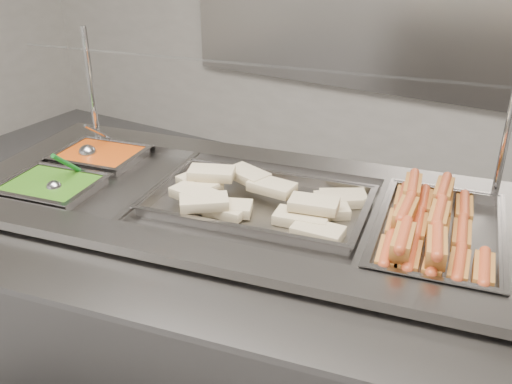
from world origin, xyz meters
The scene contains 11 objects.
steam_counter centered at (0.14, 0.39, 0.42)m, with size 1.86×1.09×0.84m.
tray_rail centered at (0.23, -0.08, 0.79)m, with size 1.69×0.64×0.05m.
sneeze_guard centered at (0.10, 0.59, 1.17)m, with size 1.56×0.56×0.41m.
pan_hotdogs centered at (0.71, 0.50, 0.80)m, with size 0.41×0.56×0.09m.
pan_wraps centered at (0.19, 0.40, 0.81)m, with size 0.69×0.48×0.07m.
pan_beans centered at (-0.48, 0.41, 0.80)m, with size 0.32×0.27×0.09m.
pan_peas centered at (-0.42, 0.14, 0.80)m, with size 0.32×0.27×0.09m.
hotdogs_in_buns centered at (0.69, 0.48, 0.84)m, with size 0.37×0.51×0.11m.
tortilla_wraps centered at (0.23, 0.39, 0.84)m, with size 0.57×0.44×0.09m.
ladle centered at (-0.51, 0.39, 0.84)m, with size 0.07×0.18×0.14m.
serving_spoon centered at (-0.40, 0.14, 0.84)m, with size 0.06×0.16×0.14m.
Camera 1 is at (0.98, -0.92, 1.61)m, focal length 40.00 mm.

